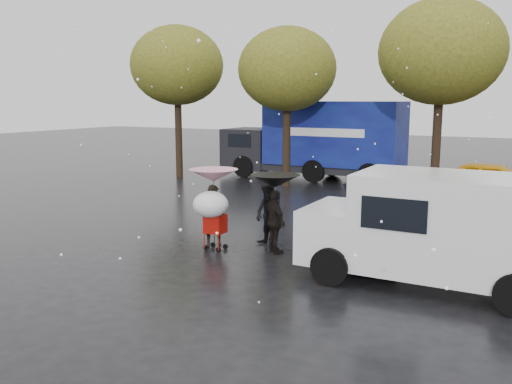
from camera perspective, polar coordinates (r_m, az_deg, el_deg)
The scene contains 14 objects.
ground at distance 12.56m, azimuth -1.79°, elevation -6.92°, with size 90.00×90.00×0.00m, color black.
person_pink at distance 13.47m, azimuth -4.43°, elevation -2.45°, with size 0.56×0.36×1.52m, color black.
person_middle at distance 13.36m, azimuth 1.34°, elevation -2.50°, with size 0.75×0.58×1.54m, color black.
person_black at distance 12.73m, azimuth 2.01°, elevation -3.18°, with size 0.89×0.37×1.51m, color black.
umbrella_pink at distance 13.30m, azimuth -4.49°, elevation 1.76°, with size 1.21×1.21×1.91m.
umbrella_black at distance 12.54m, azimuth 2.04°, elevation 1.16°, with size 1.16×1.16×1.88m.
vendor_cart at distance 12.32m, azimuth 10.78°, elevation -3.93°, with size 1.52×0.80×1.27m.
shopping_cart at distance 12.86m, azimuth -4.71°, elevation -1.67°, with size 0.84×0.84×1.46m.
white_van at distance 11.03m, azimuth 18.59°, elevation -3.57°, with size 4.91×2.18×2.20m.
blue_truck at distance 24.79m, azimuth 6.44°, elevation 5.44°, with size 8.30×2.60×3.50m.
box_ground_near at distance 11.45m, azimuth 7.51°, elevation -7.61°, with size 0.46×0.36×0.41m, color olive.
box_ground_far at distance 12.40m, azimuth 13.52°, elevation -6.50°, with size 0.49×0.38×0.38m, color olive.
yellow_taxi at distance 21.28m, azimuth 23.70°, elevation 1.08°, with size 1.64×4.07×1.39m, color #FFB70D.
tree_row at distance 21.46m, azimuth 10.87°, elevation 13.39°, with size 21.60×4.40×7.12m.
Camera 1 is at (6.04, -10.40, 3.61)m, focal length 38.00 mm.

